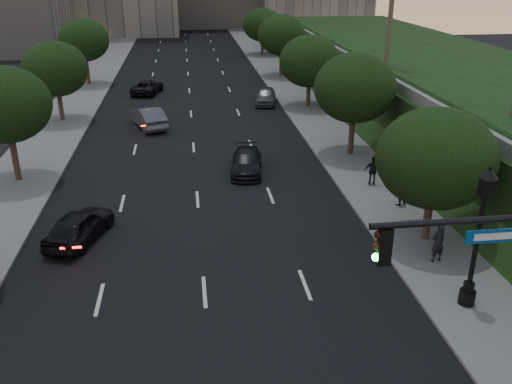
{
  "coord_description": "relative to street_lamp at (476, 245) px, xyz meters",
  "views": [
    {
      "loc": [
        -0.31,
        -13.0,
        11.91
      ],
      "look_at": [
        2.2,
        6.29,
        3.6
      ],
      "focal_mm": 38.0,
      "sensor_mm": 36.0,
      "label": 1
    }
  ],
  "objects": [
    {
      "name": "ground",
      "position": [
        -9.65,
        -2.79,
        -2.63
      ],
      "size": [
        160.0,
        160.0,
        0.0
      ],
      "primitive_type": "plane",
      "color": "black",
      "rests_on": "ground"
    },
    {
      "name": "road_surface",
      "position": [
        -9.65,
        27.21,
        -2.62
      ],
      "size": [
        16.0,
        140.0,
        0.02
      ],
      "primitive_type": "cube",
      "color": "black",
      "rests_on": "ground"
    },
    {
      "name": "sidewalk_right",
      "position": [
        0.6,
        27.21,
        -2.56
      ],
      "size": [
        4.5,
        140.0,
        0.15
      ],
      "primitive_type": "cube",
      "color": "slate",
      "rests_on": "ground"
    },
    {
      "name": "sidewalk_left",
      "position": [
        -19.9,
        27.21,
        -2.56
      ],
      "size": [
        4.5,
        140.0,
        0.15
      ],
      "primitive_type": "cube",
      "color": "slate",
      "rests_on": "ground"
    },
    {
      "name": "embankment",
      "position": [
        12.35,
        25.21,
        -0.63
      ],
      "size": [
        18.0,
        90.0,
        4.0
      ],
      "primitive_type": "cube",
      "color": "black",
      "rests_on": "ground"
    },
    {
      "name": "parapet_wall",
      "position": [
        3.85,
        25.21,
        1.72
      ],
      "size": [
        0.35,
        90.0,
        0.7
      ],
      "primitive_type": "cube",
      "color": "slate",
      "rests_on": "embankment"
    },
    {
      "name": "tree_right_a",
      "position": [
        0.65,
        5.21,
        1.39
      ],
      "size": [
        5.2,
        5.2,
        6.24
      ],
      "color": "#38281C",
      "rests_on": "ground"
    },
    {
      "name": "tree_right_b",
      "position": [
        0.65,
        17.21,
        1.88
      ],
      "size": [
        5.2,
        5.2,
        6.74
      ],
      "color": "#38281C",
      "rests_on": "ground"
    },
    {
      "name": "tree_right_c",
      "position": [
        0.65,
        30.21,
        1.39
      ],
      "size": [
        5.2,
        5.2,
        6.24
      ],
      "color": "#38281C",
      "rests_on": "ground"
    },
    {
      "name": "tree_right_d",
      "position": [
        0.65,
        44.21,
        1.88
      ],
      "size": [
        5.2,
        5.2,
        6.74
      ],
      "color": "#38281C",
      "rests_on": "ground"
    },
    {
      "name": "tree_right_e",
      "position": [
        0.65,
        59.21,
        1.39
      ],
      "size": [
        5.2,
        5.2,
        6.24
      ],
      "color": "#38281C",
      "rests_on": "ground"
    },
    {
      "name": "tree_left_b",
      "position": [
        -19.95,
        15.21,
        1.94
      ],
      "size": [
        5.0,
        5.0,
        6.71
      ],
      "color": "#38281C",
      "rests_on": "ground"
    },
    {
      "name": "tree_left_c",
      "position": [
        -19.95,
        28.21,
        1.57
      ],
      "size": [
        5.0,
        5.0,
        6.34
      ],
      "color": "#38281C",
      "rests_on": "ground"
    },
    {
      "name": "tree_left_d",
      "position": [
        -19.95,
        42.21,
        1.94
      ],
      "size": [
        5.0,
        5.0,
        6.71
      ],
      "color": "#38281C",
      "rests_on": "ground"
    },
    {
      "name": "street_lamp",
      "position": [
        0.0,
        0.0,
        0.0
      ],
      "size": [
        0.64,
        0.64,
        5.62
      ],
      "color": "black",
      "rests_on": "ground"
    },
    {
      "name": "sedan_near_left",
      "position": [
        -15.14,
        7.27,
        -1.89
      ],
      "size": [
        3.07,
        4.68,
        1.48
      ],
      "primitive_type": "imported",
      "rotation": [
        0.0,
        0.0,
        2.81
      ],
      "color": "black",
      "rests_on": "ground"
    },
    {
      "name": "sedan_mid_left",
      "position": [
        -12.94,
        25.59,
        -1.84
      ],
      "size": [
        3.2,
        5.14,
        1.6
      ],
      "primitive_type": "imported",
      "rotation": [
        0.0,
        0.0,
        3.48
      ],
      "color": "#52545A",
      "rests_on": "ground"
    },
    {
      "name": "sedan_far_left",
      "position": [
        -13.68,
        37.5,
        -1.97
      ],
      "size": [
        3.3,
        5.16,
        1.32
      ],
      "primitive_type": "imported",
      "rotation": [
        0.0,
        0.0,
        2.89
      ],
      "color": "black",
      "rests_on": "ground"
    },
    {
      "name": "sedan_near_right",
      "position": [
        -6.53,
        15.0,
        -1.98
      ],
      "size": [
        2.44,
        4.7,
        1.3
      ],
      "primitive_type": "imported",
      "rotation": [
        0.0,
        0.0,
        -0.14
      ],
      "color": "black",
      "rests_on": "ground"
    },
    {
      "name": "sedan_far_right",
      "position": [
        -2.88,
        31.91,
        -1.89
      ],
      "size": [
        2.52,
        4.6,
        1.48
      ],
      "primitive_type": "imported",
      "rotation": [
        0.0,
        0.0,
        -0.19
      ],
      "color": "#525559",
      "rests_on": "ground"
    },
    {
      "name": "pedestrian_a",
      "position": [
        0.2,
        3.08,
        -1.6
      ],
      "size": [
        0.73,
        0.57,
        1.77
      ],
      "primitive_type": "imported",
      "rotation": [
        0.0,
        0.0,
        3.4
      ],
      "color": "black",
      "rests_on": "sidewalk_right"
    },
    {
      "name": "pedestrian_b",
      "position": [
        0.81,
        8.88,
        -1.7
      ],
      "size": [
        0.91,
        0.81,
        1.57
      ],
      "primitive_type": "imported",
      "rotation": [
        0.0,
        0.0,
        3.46
      ],
      "color": "black",
      "rests_on": "sidewalk_right"
    },
    {
      "name": "pedestrian_c",
      "position": [
        0.31,
        11.75,
        -1.64
      ],
      "size": [
        1.05,
        0.61,
        1.68
      ],
      "primitive_type": "imported",
      "rotation": [
        0.0,
        0.0,
        2.92
      ],
      "color": "black",
      "rests_on": "sidewalk_right"
    }
  ]
}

